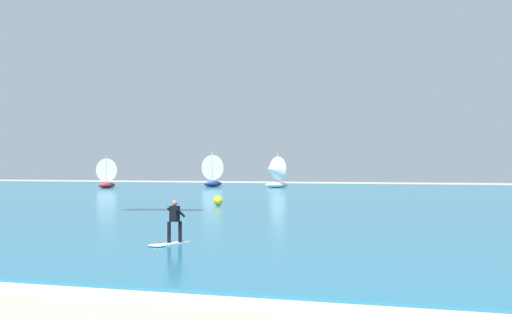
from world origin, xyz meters
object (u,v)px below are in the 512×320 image
Objects in this scene: sailboat_far_left at (215,170)px; sailboat_mid_left at (274,172)px; marker_buoy at (218,201)px; kitesurfer at (171,228)px; sailboat_outermost at (109,173)px.

sailboat_mid_left is at bearing -12.30° from sailboat_far_left.
sailboat_far_left is at bearing 167.70° from sailboat_mid_left.
sailboat_mid_left is 38.22m from marker_buoy.
kitesurfer is at bearing -74.93° from marker_buoy.
sailboat_mid_left reaches higher than marker_buoy.
sailboat_outermost is (-21.92, -6.55, -0.14)m from sailboat_mid_left.
marker_buoy is at bearing 105.07° from kitesurfer.
sailboat_mid_left is at bearing 16.63° from sailboat_outermost.
sailboat_far_left is at bearing 110.15° from marker_buoy.
marker_buoy is (14.62, -39.86, -2.02)m from sailboat_far_left.
sailboat_mid_left is 22.87m from sailboat_outermost.
sailboat_mid_left is (-11.19, 59.88, 1.63)m from kitesurfer.
kitesurfer is at bearing -58.17° from sailboat_outermost.
sailboat_mid_left is 6.75× the size of marker_buoy.
marker_buoy is at bearing -69.85° from sailboat_far_left.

